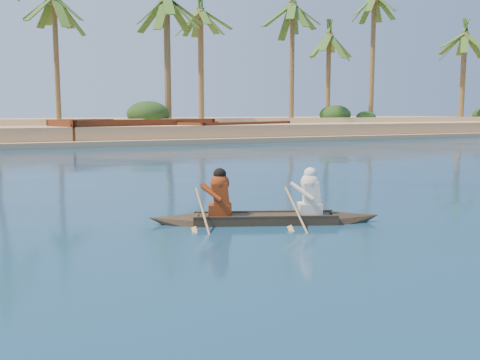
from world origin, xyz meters
name	(u,v)px	position (x,y,z in m)	size (l,w,h in m)	color
ground	(96,204)	(0.00, 0.00, 0.00)	(160.00, 160.00, 0.00)	navy
sandy_embankment	(29,128)	(0.00, 46.89, 0.53)	(150.00, 51.00, 1.50)	tan
palm_grove	(30,43)	(0.00, 35.00, 8.00)	(110.00, 14.00, 16.00)	#33591F
shrub_cluster	(36,126)	(0.00, 31.50, 1.20)	(100.00, 6.00, 2.40)	#183714
canoe	(265,211)	(2.98, -3.91, 0.26)	(4.91, 2.31, 1.37)	#382C1E
barge_mid	(136,133)	(7.03, 27.00, 0.72)	(13.06, 8.11, 2.07)	#5E2614
barge_right	(234,132)	(15.21, 27.00, 0.62)	(11.17, 7.70, 1.78)	#5E2614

